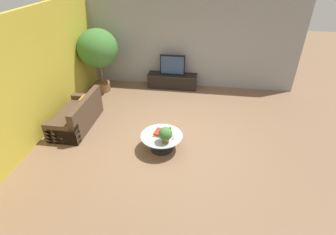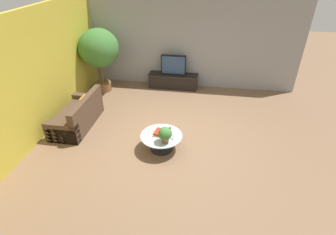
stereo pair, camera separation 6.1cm
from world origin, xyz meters
TOP-DOWN VIEW (x-y plane):
  - ground_plane at (0.00, 0.00)m, footprint 24.00×24.00m
  - back_wall_stone at (0.00, 3.26)m, footprint 7.40×0.12m
  - side_wall_left at (-3.26, 0.20)m, footprint 0.12×7.40m
  - media_console at (-0.35, 2.94)m, footprint 1.68×0.50m
  - television at (-0.35, 2.94)m, footprint 0.83×0.13m
  - coffee_table at (-0.14, -0.50)m, footprint 0.99×0.99m
  - couch_by_wall at (-2.54, 0.16)m, footprint 0.84×1.73m
  - potted_palm_tall at (-2.64, 2.32)m, footprint 1.27×1.27m
  - potted_plant_tabletop at (-0.01, -0.73)m, footprint 0.31×0.31m
  - book_stack at (-0.22, -0.45)m, footprint 0.26×0.31m
  - remote_black at (-0.02, -0.23)m, footprint 0.15×0.14m
  - remote_silver at (0.14, -0.54)m, footprint 0.04×0.16m

SIDE VIEW (x-z plane):
  - ground_plane at x=0.00m, z-range 0.00..0.00m
  - media_console at x=-0.35m, z-range 0.01..0.49m
  - coffee_table at x=-0.14m, z-range 0.08..0.47m
  - couch_by_wall at x=-2.54m, z-range -0.14..0.70m
  - remote_black at x=-0.02m, z-range 0.39..0.41m
  - remote_silver at x=0.14m, z-range 0.39..0.41m
  - book_stack at x=-0.22m, z-range 0.39..0.46m
  - potted_plant_tabletop at x=-0.01m, z-range 0.42..0.79m
  - television at x=-0.35m, z-range 0.48..1.15m
  - potted_palm_tall at x=-2.64m, z-range 0.39..2.46m
  - back_wall_stone at x=0.00m, z-range 0.00..3.00m
  - side_wall_left at x=-3.26m, z-range 0.00..3.00m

